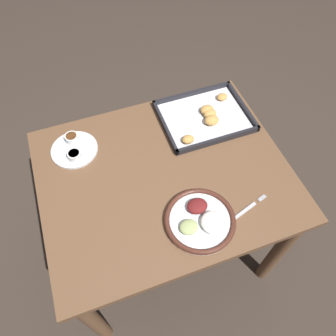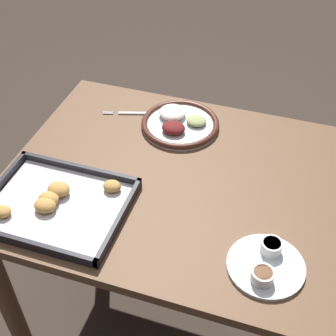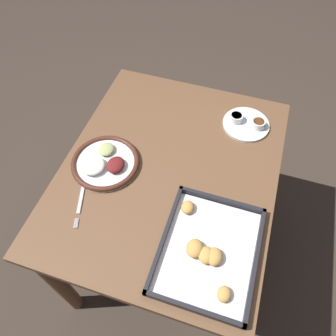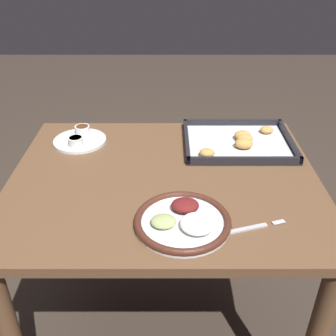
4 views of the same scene
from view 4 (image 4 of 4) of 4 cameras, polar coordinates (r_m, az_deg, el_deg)
ground_plane at (r=1.72m, az=-0.53°, el=-21.92°), size 8.00×8.00×0.00m
dining_table at (r=1.29m, az=-0.66°, el=-5.94°), size 0.96×0.78×0.72m
dinner_plate at (r=1.02m, az=2.12°, el=-7.65°), size 0.25×0.25×0.04m
fork at (r=1.03m, az=11.15°, el=-8.64°), size 0.19×0.07×0.00m
saucer_plate at (r=1.45m, az=-12.84°, el=4.16°), size 0.19×0.19×0.04m
baking_tray at (r=1.42m, az=10.07°, el=3.79°), size 0.38×0.30×0.04m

